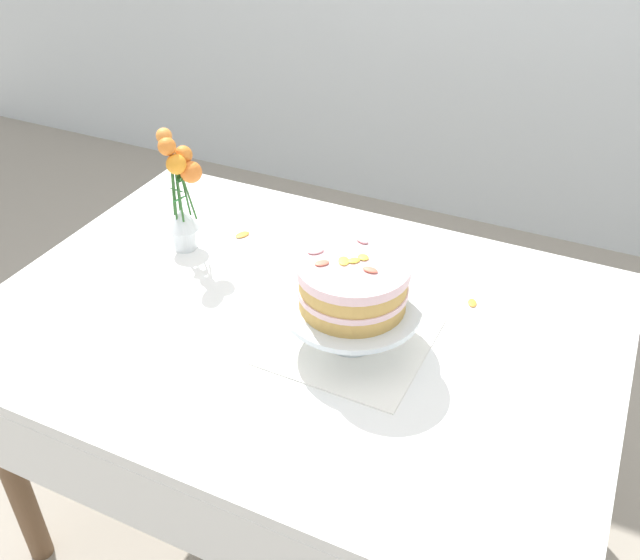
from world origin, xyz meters
The scene contains 8 objects.
ground_plane centered at (0.00, 0.00, 0.00)m, with size 12.00×12.00×0.00m, color #9E9384.
dining_table centered at (0.00, -0.02, 0.65)m, with size 1.40×1.00×0.74m.
linen_napkin centered at (0.14, -0.04, 0.74)m, with size 0.32×0.32×0.00m, color white.
cake_stand centered at (0.14, -0.04, 0.82)m, with size 0.29×0.29×0.10m.
layer_cake centered at (0.14, -0.04, 0.89)m, with size 0.23×0.23×0.11m.
flower_vase centered at (-0.39, 0.13, 0.89)m, with size 0.11×0.09×0.32m.
loose_petal_0 centered at (0.34, 0.21, 0.74)m, with size 0.03×0.02×0.00m, color orange.
loose_petal_1 centered at (-0.29, 0.24, 0.74)m, with size 0.04×0.03×0.00m, color orange.
Camera 1 is at (0.57, -1.10, 1.71)m, focal length 39.29 mm.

